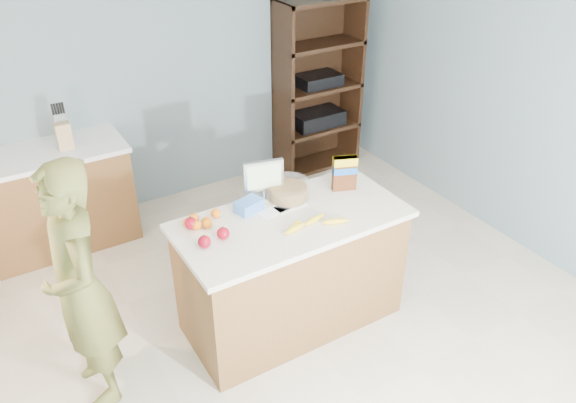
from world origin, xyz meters
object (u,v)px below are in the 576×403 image
shelving_unit (315,89)px  tv (264,177)px  counter_peninsula (292,275)px  cereal_box (345,171)px  person (80,290)px

shelving_unit → tv: shelving_unit is taller
shelving_unit → tv: size_ratio=6.38×
counter_peninsula → cereal_box: bearing=14.2°
shelving_unit → counter_peninsula: bearing=-127.1°
person → shelving_unit: bearing=121.2°
tv → counter_peninsula: bearing=-85.3°
cereal_box → tv: bearing=160.0°
counter_peninsula → tv: size_ratio=5.53×
shelving_unit → tv: (-1.58, -1.72, 0.19)m
person → cereal_box: size_ratio=6.38×
shelving_unit → person: bearing=-146.3°
tv → shelving_unit: bearing=47.4°
cereal_box → counter_peninsula: bearing=-165.8°
tv → person: bearing=-170.1°
counter_peninsula → tv: bearing=94.7°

